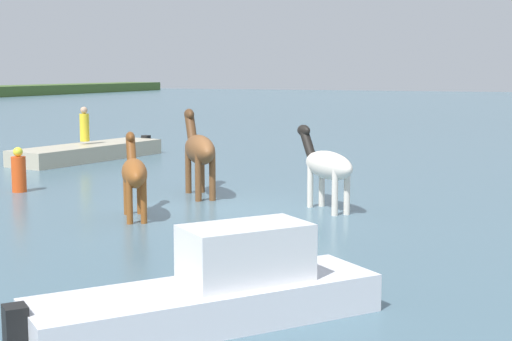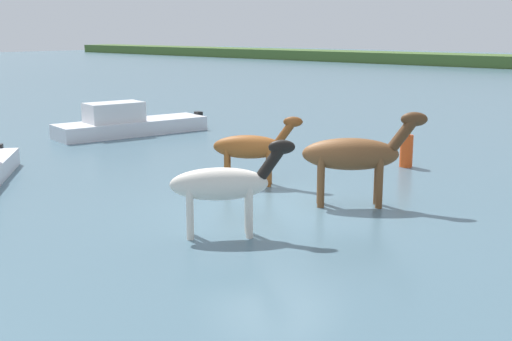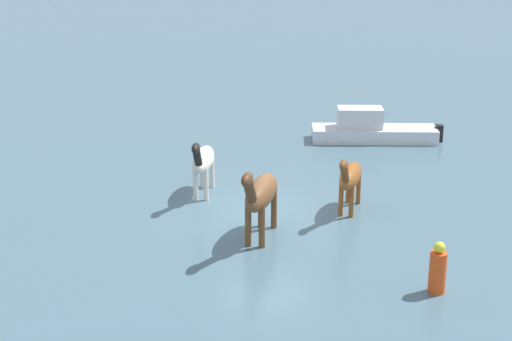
# 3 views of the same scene
# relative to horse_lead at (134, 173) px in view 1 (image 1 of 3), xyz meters

# --- Properties ---
(ground_plane) EXTENTS (195.56, 195.56, 0.00)m
(ground_plane) POSITION_rel_horse_lead_xyz_m (1.84, -1.24, -0.95)
(ground_plane) COLOR #476675
(horse_lead) EXTENTS (1.99, 1.59, 1.72)m
(horse_lead) POSITION_rel_horse_lead_xyz_m (0.00, 0.00, 0.00)
(horse_lead) COLOR brown
(horse_lead) RESTS_ON ground_plane
(horse_mid_herd) EXTENTS (2.33, 2.00, 2.08)m
(horse_mid_herd) POSITION_rel_horse_lead_xyz_m (3.00, 0.05, 0.19)
(horse_mid_herd) COLOR brown
(horse_mid_herd) RESTS_ON ground_plane
(horse_gray_outer) EXTENTS (1.84, 1.96, 1.81)m
(horse_gray_outer) POSITION_rel_horse_lead_xyz_m (2.42, -3.39, 0.05)
(horse_gray_outer) COLOR silver
(horse_gray_outer) RESTS_ON ground_plane
(boat_dinghy_port) EXTENTS (6.14, 2.54, 0.78)m
(boat_dinghy_port) POSITION_rel_horse_lead_xyz_m (8.23, 7.05, -0.76)
(boat_dinghy_port) COLOR #B7AD93
(boat_dinghy_port) RESTS_ON ground_plane
(boat_motor_center) EXTENTS (4.14, 3.61, 1.33)m
(boat_motor_center) POSITION_rel_horse_lead_xyz_m (-5.26, -4.45, -0.64)
(boat_motor_center) COLOR silver
(boat_motor_center) RESTS_ON ground_plane
(person_boatman_standing) EXTENTS (0.32, 0.32, 1.19)m
(person_boatman_standing) POSITION_rel_horse_lead_xyz_m (8.28, 7.24, 0.22)
(person_boatman_standing) COLOR yellow
(person_boatman_standing) RESTS_ON boat_dinghy_port
(buoy_channel_marker) EXTENTS (0.36, 0.36, 1.14)m
(buoy_channel_marker) POSITION_rel_horse_lead_xyz_m (1.76, 4.53, -0.44)
(buoy_channel_marker) COLOR #E54C19
(buoy_channel_marker) RESTS_ON ground_plane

